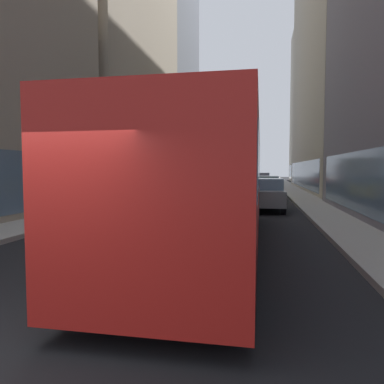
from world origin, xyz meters
name	(u,v)px	position (x,y,z in m)	size (l,w,h in m)	color
ground_plane	(236,189)	(0.00, 35.00, 0.00)	(120.00, 120.00, 0.00)	black
sidewalk_left	(185,187)	(-5.70, 35.00, 0.07)	(2.40, 110.00, 0.15)	#ADA89E
sidewalk_right	(291,188)	(5.70, 35.00, 0.07)	(2.40, 110.00, 0.15)	#9E9991
building_left_mid	(92,46)	(-11.90, 25.86, 12.71)	(10.89, 17.87, 25.44)	#A0937F
building_left_far	(156,54)	(-11.90, 45.15, 18.09)	(9.14, 17.26, 36.19)	slate
building_right_mid	(368,4)	(11.90, 32.25, 16.99)	(10.96, 23.39, 34.00)	#B2A893
building_right_far	(323,99)	(11.90, 55.09, 12.89)	(8.29, 20.75, 25.80)	#B2A893
transit_bus	(210,181)	(1.20, 5.93, 1.78)	(2.78, 11.53, 3.05)	red
car_grey_wagon	(266,194)	(2.80, 15.09, 0.82)	(1.75, 4.48, 1.62)	slate
car_white_van	(213,185)	(-1.20, 24.73, 0.82)	(1.75, 4.12, 1.62)	silver
car_red_coupe	(263,179)	(2.80, 43.25, 0.82)	(1.80, 4.58, 1.62)	red
car_yellow_taxi	(264,187)	(2.80, 21.67, 0.83)	(1.93, 4.60, 1.62)	yellow
car_black_suv	(172,190)	(-2.80, 17.64, 0.82)	(1.76, 4.34, 1.62)	black
box_truck	(247,173)	(1.20, 31.66, 1.67)	(2.30, 7.50, 3.05)	#A51919
dalmatian_dog	(75,264)	(-0.52, 2.02, 0.51)	(0.22, 0.96, 0.72)	white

